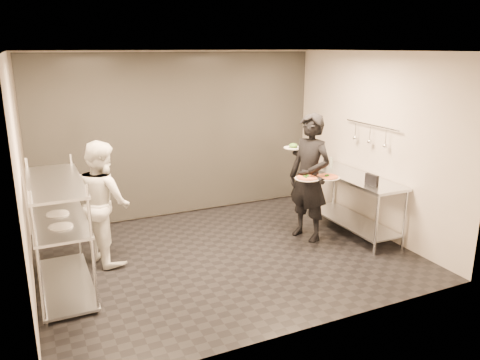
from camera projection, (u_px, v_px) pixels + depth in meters
name	position (u px, v px, depth m)	size (l,w,h in m)	color
room_shell	(196.00, 144.00, 7.27)	(5.00, 4.00, 2.80)	black
pass_rack	(60.00, 229.00, 5.55)	(0.60, 1.60, 1.50)	silver
prep_counter	(353.00, 194.00, 7.34)	(0.60, 1.80, 0.92)	silver
utensil_rail	(370.00, 135.00, 7.19)	(0.07, 1.20, 0.31)	silver
waiter	(309.00, 178.00, 7.00)	(0.70, 0.46, 1.92)	black
chef	(103.00, 202.00, 6.28)	(0.82, 0.64, 1.68)	white
pizza_plate_near	(307.00, 178.00, 6.76)	(0.36, 0.36, 0.05)	silver
pizza_plate_far	(328.00, 177.00, 6.81)	(0.36, 0.36, 0.05)	silver
salad_plate	(293.00, 147.00, 7.15)	(0.29, 0.29, 0.07)	silver
pos_monitor	(372.00, 180.00, 6.73)	(0.05, 0.23, 0.17)	black
bottle_green	(316.00, 159.00, 7.85)	(0.07, 0.07, 0.23)	gray
bottle_clear	(331.00, 162.00, 7.75)	(0.05, 0.05, 0.18)	gray
bottle_dark	(325.00, 159.00, 7.93)	(0.06, 0.06, 0.21)	black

